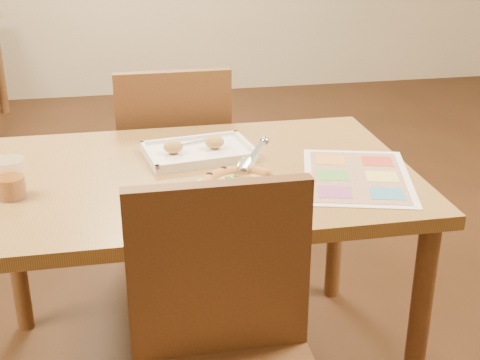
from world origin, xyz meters
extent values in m
cube|color=olive|center=(0.00, 0.00, 0.70)|extent=(1.30, 0.85, 0.04)
cylinder|color=brown|center=(-0.59, 0.36, 0.34)|extent=(0.06, 0.06, 0.68)
cylinder|color=brown|center=(0.59, -0.36, 0.34)|extent=(0.06, 0.06, 0.68)
cylinder|color=brown|center=(0.59, 0.36, 0.34)|extent=(0.06, 0.06, 0.68)
cube|color=brown|center=(0.00, -0.51, 0.68)|extent=(0.42, 0.04, 0.45)
cube|color=brown|center=(0.00, 0.70, 0.45)|extent=(0.42, 0.42, 0.04)
cube|color=brown|center=(0.00, 0.51, 0.68)|extent=(0.42, 0.04, 0.45)
cylinder|color=white|center=(0.11, -0.20, 0.73)|extent=(0.32, 0.32, 0.02)
cylinder|color=#D28947|center=(0.12, -0.19, 0.74)|extent=(0.23, 0.23, 0.01)
cylinder|color=#F8D887|center=(0.12, -0.19, 0.75)|extent=(0.19, 0.19, 0.01)
torus|color=#D28947|center=(0.12, -0.19, 0.75)|extent=(0.24, 0.24, 0.04)
cylinder|color=silver|center=(0.12, -0.19, 0.79)|extent=(0.06, 0.07, 0.08)
cube|color=silver|center=(0.16, -0.15, 0.82)|extent=(0.09, 0.11, 0.06)
cube|color=white|center=(0.04, 0.13, 0.73)|extent=(0.36, 0.27, 0.02)
cube|color=silver|center=(0.04, 0.13, 0.74)|extent=(0.16, 0.07, 0.00)
ellipsoid|color=#C29545|center=(-0.04, 0.11, 0.76)|extent=(0.06, 0.05, 0.04)
ellipsoid|color=#C29545|center=(0.09, 0.13, 0.76)|extent=(0.06, 0.05, 0.04)
cylinder|color=#793709|center=(-0.50, -0.09, 0.75)|extent=(0.08, 0.08, 0.06)
cylinder|color=white|center=(-0.50, -0.09, 0.77)|extent=(0.09, 0.09, 0.11)
cube|color=white|center=(0.47, -0.13, 0.72)|extent=(0.40, 0.49, 0.00)
camera|label=1|loc=(-0.20, -1.81, 1.47)|focal=50.00mm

